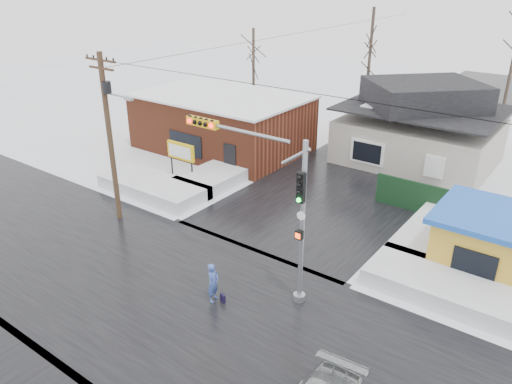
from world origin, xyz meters
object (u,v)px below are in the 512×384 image
Objects in this scene: utility_pole at (110,129)px; kiosk at (487,241)px; marquee_sign at (181,152)px; pedestrian at (213,283)px; traffic_signal at (269,192)px.

kiosk is at bearing 20.44° from utility_pole.
marquee_sign reaches higher than pedestrian.
utility_pole is 3.53× the size of marquee_sign.
pedestrian is (10.14, -8.61, -1.06)m from marquee_sign.
pedestrian is (9.07, -2.62, -4.25)m from utility_pole.
marquee_sign is 18.51m from kiosk.
utility_pole is at bearing -79.87° from marquee_sign.
traffic_signal reaches higher than marquee_sign.
traffic_signal is 10.43m from kiosk.
utility_pole is 6.87m from marquee_sign.
utility_pole reaches higher than pedestrian.
utility_pole is 18.95m from kiosk.
pedestrian is (-1.29, -2.08, -3.68)m from traffic_signal.
marquee_sign is at bearing -178.45° from kiosk.
pedestrian is at bearing -40.32° from marquee_sign.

